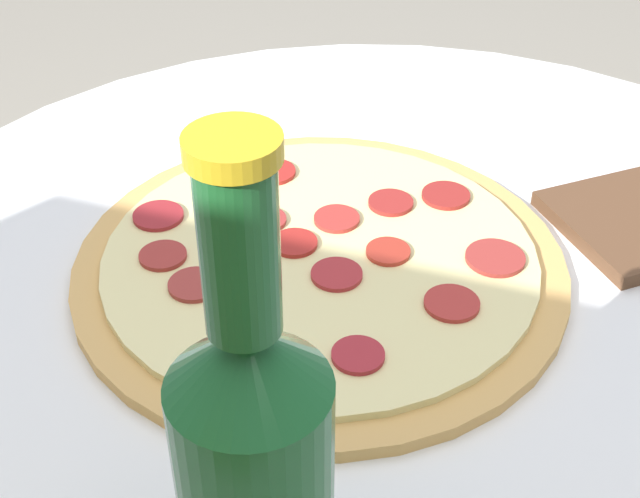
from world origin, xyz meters
name	(u,v)px	position (x,y,z in m)	size (l,w,h in m)	color
table	(383,445)	(0.00, 0.00, 0.55)	(0.85, 0.85, 0.72)	white
pizza	(320,262)	(0.06, -0.01, 0.72)	(0.36, 0.36, 0.02)	tan
beer_bottle	(256,486)	(-0.01, 0.27, 0.82)	(0.07, 0.07, 0.27)	#195628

